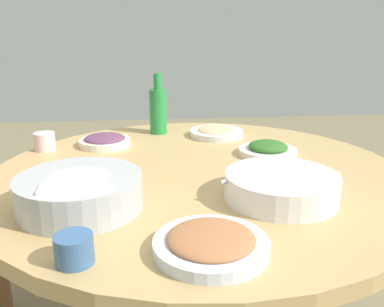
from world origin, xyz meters
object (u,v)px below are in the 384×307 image
rice_bowl (80,191)px  green_bottle (158,109)px  dish_tofu_braise (211,243)px  tea_cup_far (45,141)px  soup_bowl (281,187)px  dish_eggplant (105,141)px  tea_cup_near (74,249)px  dish_noodles (216,132)px  dish_greens (268,150)px  round_dining_table (199,196)px

rice_bowl → green_bottle: bearing=-16.1°
dish_tofu_braise → tea_cup_far: 0.92m
rice_bowl → soup_bowl: size_ratio=0.95×
soup_bowl → dish_eggplant: size_ratio=1.70×
dish_eggplant → rice_bowl: bearing=179.7°
rice_bowl → tea_cup_near: size_ratio=4.13×
tea_cup_far → dish_noodles: bearing=-78.3°
soup_bowl → dish_tofu_braise: size_ratio=1.38×
rice_bowl → dish_greens: bearing=-56.9°
soup_bowl → dish_noodles: size_ratio=1.49×
dish_tofu_braise → green_bottle: 0.98m
dish_eggplant → dish_noodles: dish_eggplant is taller
rice_bowl → dish_greens: size_ratio=1.53×
round_dining_table → soup_bowl: bearing=-142.5°
soup_bowl → green_bottle: size_ratio=1.30×
green_bottle → dish_greens: bearing=-132.9°
tea_cup_near → dish_greens: bearing=-41.4°
rice_bowl → dish_tofu_braise: size_ratio=1.31×
tea_cup_far → rice_bowl: bearing=-158.4°
rice_bowl → dish_greens: 0.70m
dish_greens → green_bottle: 0.52m
dish_tofu_braise → tea_cup_near: 0.27m
soup_bowl → dish_greens: size_ratio=1.61×
rice_bowl → tea_cup_far: bearing=21.6°
dish_noodles → tea_cup_far: bearing=101.7°
soup_bowl → tea_cup_far: soup_bowl is taller
dish_eggplant → green_bottle: (0.17, -0.21, 0.08)m
tea_cup_near → soup_bowl: bearing=-62.1°
dish_greens → dish_eggplant: dish_greens is taller
green_bottle → tea_cup_near: 1.01m
dish_tofu_braise → tea_cup_near: bearing=93.0°
rice_bowl → dish_noodles: (0.66, -0.45, -0.03)m
round_dining_table → tea_cup_near: (-0.51, 0.30, 0.12)m
green_bottle → tea_cup_near: bearing=169.4°
round_dining_table → tea_cup_near: size_ratio=17.49×
round_dining_table → rice_bowl: (-0.25, 0.33, 0.13)m
rice_bowl → tea_cup_near: (-0.25, -0.03, -0.02)m
dish_eggplant → dish_noodles: size_ratio=0.88×
dish_greens → tea_cup_near: 0.85m
dish_eggplant → soup_bowl: bearing=-137.4°
dish_greens → round_dining_table: bearing=116.8°
rice_bowl → dish_noodles: size_ratio=1.42×
round_dining_table → tea_cup_near: bearing=149.2°
tea_cup_near → rice_bowl: bearing=6.3°
dish_noodles → green_bottle: bearing=72.8°
round_dining_table → tea_cup_far: tea_cup_far is taller
tea_cup_near → dish_tofu_braise: bearing=-87.0°
dish_greens → tea_cup_far: bearing=80.0°
soup_bowl → green_bottle: (0.73, 0.31, 0.07)m
rice_bowl → soup_bowl: rice_bowl is taller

